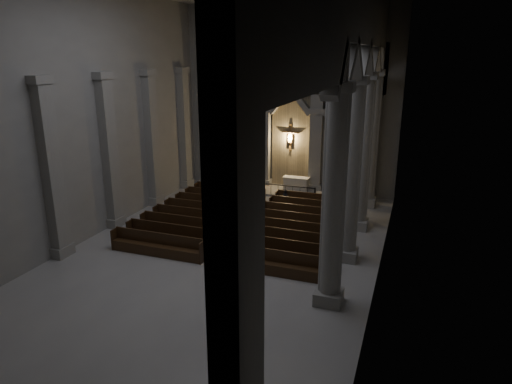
% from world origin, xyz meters
% --- Properties ---
extents(room, '(24.00, 24.10, 12.00)m').
position_xyz_m(room, '(0.00, 0.00, 7.60)').
color(room, '#A3A09A').
rests_on(room, ground).
extents(sanctuary_wall, '(14.00, 0.77, 12.00)m').
position_xyz_m(sanctuary_wall, '(0.00, 11.54, 6.62)').
color(sanctuary_wall, gray).
rests_on(sanctuary_wall, ground).
extents(right_arcade, '(1.00, 24.00, 12.00)m').
position_xyz_m(right_arcade, '(5.50, 1.33, 7.83)').
color(right_arcade, gray).
rests_on(right_arcade, ground).
extents(left_pilasters, '(0.60, 13.00, 8.03)m').
position_xyz_m(left_pilasters, '(-6.75, 3.50, 3.91)').
color(left_pilasters, gray).
rests_on(left_pilasters, ground).
extents(sanctuary_step, '(8.50, 2.60, 0.15)m').
position_xyz_m(sanctuary_step, '(0.00, 10.60, 0.07)').
color(sanctuary_step, gray).
rests_on(sanctuary_step, ground).
extents(altar, '(1.72, 0.69, 0.88)m').
position_xyz_m(altar, '(0.69, 10.85, 0.59)').
color(altar, beige).
rests_on(altar, sanctuary_step).
extents(altar_rail, '(4.86, 0.09, 0.95)m').
position_xyz_m(altar_rail, '(0.00, 9.05, 0.63)').
color(altar_rail, black).
rests_on(altar_rail, ground).
extents(candle_stand_left, '(0.21, 0.21, 1.24)m').
position_xyz_m(candle_stand_left, '(-2.70, 9.35, 0.34)').
color(candle_stand_left, '#B57D37').
rests_on(candle_stand_left, ground).
extents(candle_stand_right, '(0.24, 0.24, 1.44)m').
position_xyz_m(candle_stand_right, '(3.42, 9.37, 0.39)').
color(candle_stand_right, '#B57D37').
rests_on(candle_stand_right, ground).
extents(pews, '(10.03, 8.98, 1.03)m').
position_xyz_m(pews, '(0.00, 3.27, 0.34)').
color(pews, black).
rests_on(pews, ground).
extents(worshipper, '(0.42, 0.30, 1.10)m').
position_xyz_m(worshipper, '(0.91, 7.54, 0.55)').
color(worshipper, black).
rests_on(worshipper, ground).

